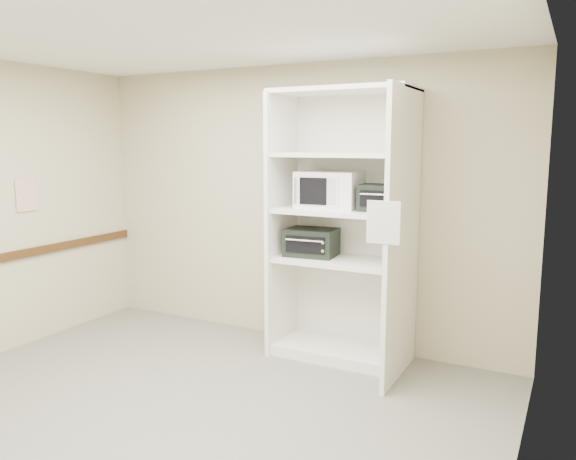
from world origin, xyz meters
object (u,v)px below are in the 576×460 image
at_px(microwave, 330,190).
at_px(toaster_oven_upper, 383,198).
at_px(shelving_unit, 347,236).
at_px(toaster_oven_lower, 312,242).

relative_size(microwave, toaster_oven_upper, 1.39).
height_order(shelving_unit, microwave, shelving_unit).
bearing_deg(toaster_oven_upper, toaster_oven_lower, 179.29).
relative_size(microwave, toaster_oven_lower, 1.21).
distance_m(shelving_unit, toaster_oven_lower, 0.36).
height_order(shelving_unit, toaster_oven_lower, shelving_unit).
bearing_deg(shelving_unit, toaster_oven_lower, 178.51).
xyz_separation_m(shelving_unit, toaster_oven_lower, (-0.35, 0.01, -0.09)).
relative_size(shelving_unit, toaster_oven_upper, 6.12).
distance_m(microwave, toaster_oven_lower, 0.52).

